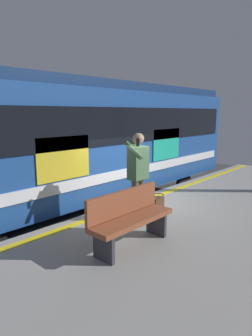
{
  "coord_description": "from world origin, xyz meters",
  "views": [
    {
      "loc": [
        5.17,
        4.63,
        3.11
      ],
      "look_at": [
        0.41,
        0.3,
        1.89
      ],
      "focal_mm": 31.53,
      "sensor_mm": 36.0,
      "label": 1
    }
  ],
  "objects_px": {
    "handbag": "(157,204)",
    "bench": "(130,216)",
    "train_carriage": "(86,137)",
    "passenger": "(138,169)"
  },
  "relations": [
    {
      "from": "passenger",
      "to": "handbag",
      "type": "relative_size",
      "value": 4.2
    },
    {
      "from": "passenger",
      "to": "bench",
      "type": "distance_m",
      "value": 1.33
    },
    {
      "from": "train_carriage",
      "to": "passenger",
      "type": "distance_m",
      "value": 3.12
    },
    {
      "from": "handbag",
      "to": "bench",
      "type": "bearing_deg",
      "value": 20.92
    },
    {
      "from": "passenger",
      "to": "bench",
      "type": "height_order",
      "value": "passenger"
    },
    {
      "from": "passenger",
      "to": "handbag",
      "type": "distance_m",
      "value": 1.0
    },
    {
      "from": "handbag",
      "to": "bench",
      "type": "height_order",
      "value": "bench"
    },
    {
      "from": "train_carriage",
      "to": "bench",
      "type": "relative_size",
      "value": 6.72
    },
    {
      "from": "bench",
      "to": "passenger",
      "type": "bearing_deg",
      "value": -145.9
    },
    {
      "from": "train_carriage",
      "to": "passenger",
      "type": "relative_size",
      "value": 6.13
    }
  ]
}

